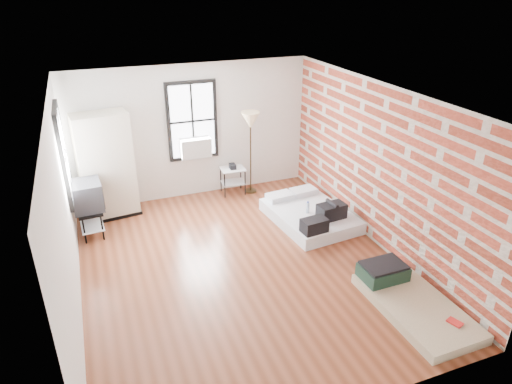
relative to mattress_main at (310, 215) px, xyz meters
name	(u,v)px	position (x,y,z in m)	size (l,w,h in m)	color
ground	(241,266)	(-1.75, -0.94, -0.16)	(6.00, 6.00, 0.00)	#592A17
room_shell	(246,158)	(-1.52, -0.57, 1.58)	(5.02, 6.02, 2.80)	silver
mattress_main	(310,215)	(0.00, 0.00, 0.00)	(1.48, 1.90, 0.57)	silver
mattress_bare	(408,298)	(0.18, -2.72, -0.04)	(0.99, 1.84, 0.40)	tan
wardrobe	(106,166)	(-3.55, 1.71, 0.87)	(1.11, 0.71, 2.07)	black
side_table	(233,174)	(-0.98, 1.78, 0.30)	(0.54, 0.44, 0.68)	black
floor_lamp	(250,124)	(-0.60, 1.71, 1.39)	(0.39, 0.39, 1.80)	black
tv_stand	(88,197)	(-3.96, 1.04, 0.59)	(0.55, 0.76, 1.04)	black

